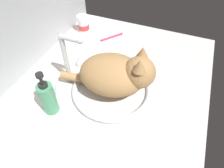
# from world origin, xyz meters

# --- Properties ---
(countertop) EXTENTS (1.07, 0.75, 0.03)m
(countertop) POSITION_xyz_m (0.00, 0.00, 0.01)
(countertop) COLOR silver
(countertop) RESTS_ON ground
(backsplash_wall) EXTENTS (1.07, 0.02, 0.42)m
(backsplash_wall) POSITION_xyz_m (0.00, 0.39, 0.21)
(backsplash_wall) COLOR #B2B7BC
(backsplash_wall) RESTS_ON ground
(sink_basin) EXTENTS (0.32, 0.32, 0.02)m
(sink_basin) POSITION_xyz_m (0.01, -0.01, 0.04)
(sink_basin) COLOR white
(sink_basin) RESTS_ON countertop
(faucet) EXTENTS (0.21, 0.11, 0.22)m
(faucet) POSITION_xyz_m (0.01, 0.18, 0.11)
(faucet) COLOR silver
(faucet) RESTS_ON countertop
(cat) EXTENTS (0.22, 0.37, 0.18)m
(cat) POSITION_xyz_m (0.01, -0.03, 0.13)
(cat) COLOR tan
(cat) RESTS_ON sink_basin
(soap_pump_bottle) EXTENTS (0.05, 0.05, 0.18)m
(soap_pump_bottle) POSITION_xyz_m (-0.16, 0.16, 0.10)
(soap_pump_bottle) COLOR #4C9E70
(soap_pump_bottle) RESTS_ON countertop
(pill_bottle) EXTENTS (0.06, 0.06, 0.09)m
(pill_bottle) POSITION_xyz_m (0.36, 0.30, 0.07)
(pill_bottle) COLOR white
(pill_bottle) RESTS_ON countertop
(toothbrush) EXTENTS (0.13, 0.11, 0.02)m
(toothbrush) POSITION_xyz_m (0.36, 0.12, 0.04)
(toothbrush) COLOR #D83359
(toothbrush) RESTS_ON countertop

